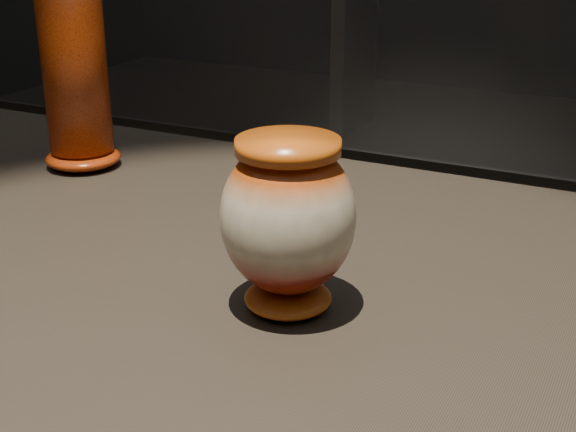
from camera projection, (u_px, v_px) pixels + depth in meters
name	position (u px, v px, depth m)	size (l,w,h in m)	color
main_vase	(288.00, 219.00, 0.73)	(0.15, 0.15, 0.17)	maroon
tall_vase	(73.00, 53.00, 1.11)	(0.14, 0.14, 0.34)	#BD3E0C
back_shelf	(507.00, 29.00, 4.16)	(2.00, 0.60, 0.90)	black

